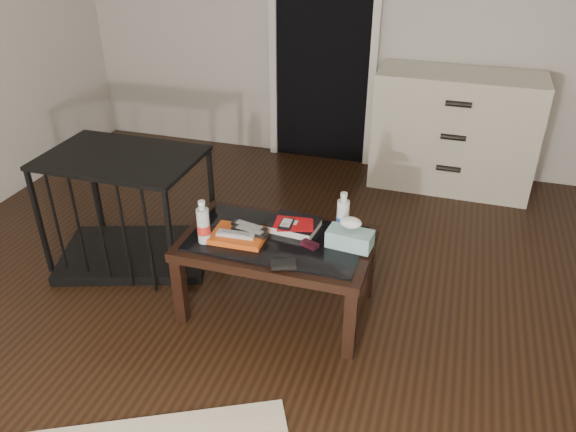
% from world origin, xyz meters
% --- Properties ---
extents(ground, '(5.00, 5.00, 0.00)m').
position_xyz_m(ground, '(0.00, 0.00, 0.00)').
color(ground, black).
rests_on(ground, ground).
extents(room_shell, '(5.00, 5.00, 5.00)m').
position_xyz_m(room_shell, '(0.00, 0.00, 1.62)').
color(room_shell, beige).
rests_on(room_shell, ground).
extents(doorway, '(0.90, 0.08, 2.07)m').
position_xyz_m(doorway, '(-0.40, 2.47, 1.02)').
color(doorway, black).
rests_on(doorway, ground).
extents(coffee_table, '(1.00, 0.60, 0.46)m').
position_xyz_m(coffee_table, '(-0.11, 0.35, 0.40)').
color(coffee_table, black).
rests_on(coffee_table, ground).
extents(dresser, '(1.21, 0.54, 0.90)m').
position_xyz_m(dresser, '(0.71, 2.23, 0.45)').
color(dresser, beige).
rests_on(dresser, ground).
extents(pet_crate, '(1.04, 0.85, 0.71)m').
position_xyz_m(pet_crate, '(-1.13, 0.56, 0.23)').
color(pet_crate, black).
rests_on(pet_crate, ground).
extents(magazines, '(0.29, 0.22, 0.03)m').
position_xyz_m(magazines, '(-0.30, 0.29, 0.48)').
color(magazines, '#C64912').
rests_on(magazines, coffee_table).
extents(remote_silver, '(0.20, 0.06, 0.02)m').
position_xyz_m(remote_silver, '(-0.30, 0.26, 0.50)').
color(remote_silver, '#ABAAAF').
rests_on(remote_silver, magazines).
extents(remote_black_front, '(0.21, 0.09, 0.02)m').
position_xyz_m(remote_black_front, '(-0.24, 0.31, 0.50)').
color(remote_black_front, black).
rests_on(remote_black_front, magazines).
extents(remote_black_back, '(0.21, 0.09, 0.02)m').
position_xyz_m(remote_black_back, '(-0.27, 0.36, 0.50)').
color(remote_black_back, black).
rests_on(remote_black_back, magazines).
extents(textbook, '(0.27, 0.22, 0.05)m').
position_xyz_m(textbook, '(-0.04, 0.47, 0.48)').
color(textbook, black).
rests_on(textbook, coffee_table).
extents(dvd_mailers, '(0.20, 0.16, 0.01)m').
position_xyz_m(dvd_mailers, '(-0.05, 0.44, 0.51)').
color(dvd_mailers, '#AD0B0F').
rests_on(dvd_mailers, textbook).
extents(ipod, '(0.07, 0.11, 0.02)m').
position_xyz_m(ipod, '(-0.07, 0.41, 0.52)').
color(ipod, black).
rests_on(ipod, dvd_mailers).
extents(flip_phone, '(0.10, 0.08, 0.02)m').
position_xyz_m(flip_phone, '(0.08, 0.32, 0.47)').
color(flip_phone, black).
rests_on(flip_phone, coffee_table).
extents(wallet, '(0.14, 0.11, 0.02)m').
position_xyz_m(wallet, '(0.00, 0.12, 0.47)').
color(wallet, black).
rests_on(wallet, coffee_table).
extents(water_bottle_left, '(0.08, 0.08, 0.24)m').
position_xyz_m(water_bottle_left, '(-0.46, 0.21, 0.58)').
color(water_bottle_left, '#B5BCC0').
rests_on(water_bottle_left, coffee_table).
extents(water_bottle_right, '(0.08, 0.08, 0.24)m').
position_xyz_m(water_bottle_right, '(0.21, 0.50, 0.58)').
color(water_bottle_right, silver).
rests_on(water_bottle_right, coffee_table).
extents(tissue_box, '(0.24, 0.14, 0.09)m').
position_xyz_m(tissue_box, '(0.27, 0.38, 0.51)').
color(tissue_box, teal).
rests_on(tissue_box, coffee_table).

